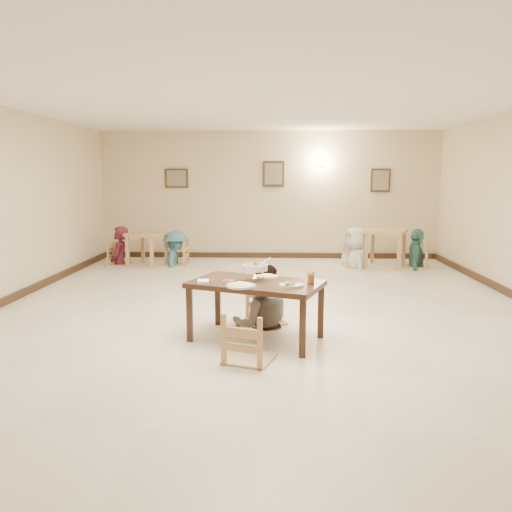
{
  "coord_description": "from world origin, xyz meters",
  "views": [
    {
      "loc": [
        0.14,
        -6.91,
        1.93
      ],
      "look_at": [
        -0.1,
        -0.59,
        0.93
      ],
      "focal_mm": 35.0,
      "sensor_mm": 36.0,
      "label": 1
    }
  ],
  "objects_px": {
    "curry_warmer": "(255,268)",
    "bg_diner_c": "(356,227)",
    "bg_table_left": "(147,239)",
    "bg_table_right": "(386,236)",
    "main_table": "(256,288)",
    "bg_chair_ll": "(119,244)",
    "chair_far": "(266,286)",
    "bg_chair_rl": "(355,246)",
    "chair_near": "(249,314)",
    "drink_glass": "(311,278)",
    "bg_diner_d": "(418,229)",
    "bg_diner_b": "(176,231)",
    "main_diner": "(262,264)",
    "bg_diner_a": "(118,226)",
    "bg_chair_lr": "(176,242)",
    "bg_chair_rr": "(417,244)"
  },
  "relations": [
    {
      "from": "chair_far",
      "to": "bg_table_left",
      "type": "bearing_deg",
      "value": 102.21
    },
    {
      "from": "chair_far",
      "to": "bg_diner_d",
      "type": "distance_m",
      "value": 5.31
    },
    {
      "from": "bg_chair_lr",
      "to": "bg_chair_rr",
      "type": "relative_size",
      "value": 1.02
    },
    {
      "from": "bg_chair_rr",
      "to": "bg_diner_b",
      "type": "relative_size",
      "value": 0.66
    },
    {
      "from": "main_table",
      "to": "bg_chair_ll",
      "type": "bearing_deg",
      "value": 143.16
    },
    {
      "from": "chair_near",
      "to": "bg_chair_ll",
      "type": "bearing_deg",
      "value": -42.62
    },
    {
      "from": "drink_glass",
      "to": "bg_diner_b",
      "type": "xyz_separation_m",
      "value": [
        -2.6,
        5.16,
        -0.02
      ]
    },
    {
      "from": "curry_warmer",
      "to": "bg_diner_c",
      "type": "bearing_deg",
      "value": 68.21
    },
    {
      "from": "main_diner",
      "to": "bg_diner_d",
      "type": "distance_m",
      "value": 5.42
    },
    {
      "from": "main_diner",
      "to": "bg_table_right",
      "type": "bearing_deg",
      "value": -127.94
    },
    {
      "from": "bg_table_left",
      "to": "bg_chair_rl",
      "type": "relative_size",
      "value": 1.0
    },
    {
      "from": "main_diner",
      "to": "bg_table_right",
      "type": "distance_m",
      "value": 5.1
    },
    {
      "from": "chair_far",
      "to": "main_diner",
      "type": "distance_m",
      "value": 0.35
    },
    {
      "from": "main_table",
      "to": "bg_chair_lr",
      "type": "relative_size",
      "value": 1.67
    },
    {
      "from": "chair_far",
      "to": "drink_glass",
      "type": "height_order",
      "value": "chair_far"
    },
    {
      "from": "bg_table_left",
      "to": "bg_diner_c",
      "type": "distance_m",
      "value": 4.55
    },
    {
      "from": "bg_diner_a",
      "to": "curry_warmer",
      "type": "bearing_deg",
      "value": 29.95
    },
    {
      "from": "bg_table_right",
      "to": "bg_chair_lr",
      "type": "relative_size",
      "value": 1.02
    },
    {
      "from": "chair_far",
      "to": "curry_warmer",
      "type": "distance_m",
      "value": 0.78
    },
    {
      "from": "main_diner",
      "to": "bg_diner_b",
      "type": "distance_m",
      "value": 4.88
    },
    {
      "from": "bg_table_left",
      "to": "bg_chair_rr",
      "type": "xyz_separation_m",
      "value": [
        5.85,
        -0.02,
        -0.09
      ]
    },
    {
      "from": "main_table",
      "to": "chair_far",
      "type": "height_order",
      "value": "chair_far"
    },
    {
      "from": "chair_far",
      "to": "bg_chair_ll",
      "type": "xyz_separation_m",
      "value": [
        -3.32,
        4.3,
        -0.03
      ]
    },
    {
      "from": "chair_far",
      "to": "bg_diner_c",
      "type": "height_order",
      "value": "bg_diner_c"
    },
    {
      "from": "bg_chair_ll",
      "to": "bg_diner_d",
      "type": "height_order",
      "value": "bg_diner_d"
    },
    {
      "from": "drink_glass",
      "to": "bg_diner_a",
      "type": "xyz_separation_m",
      "value": [
        -3.85,
        5.14,
        0.07
      ]
    },
    {
      "from": "main_diner",
      "to": "bg_diner_b",
      "type": "xyz_separation_m",
      "value": [
        -2.01,
        4.45,
        -0.05
      ]
    },
    {
      "from": "bg_diner_a",
      "to": "bg_chair_rl",
      "type": "bearing_deg",
      "value": 86.64
    },
    {
      "from": "main_table",
      "to": "curry_warmer",
      "type": "relative_size",
      "value": 5.02
    },
    {
      "from": "chair_near",
      "to": "bg_chair_rl",
      "type": "xyz_separation_m",
      "value": [
        2.0,
        5.66,
        -0.06
      ]
    },
    {
      "from": "chair_far",
      "to": "main_diner",
      "type": "bearing_deg",
      "value": -130.43
    },
    {
      "from": "curry_warmer",
      "to": "chair_far",
      "type": "bearing_deg",
      "value": 80.08
    },
    {
      "from": "bg_chair_ll",
      "to": "bg_diner_b",
      "type": "relative_size",
      "value": 0.61
    },
    {
      "from": "chair_near",
      "to": "drink_glass",
      "type": "height_order",
      "value": "chair_near"
    },
    {
      "from": "bg_diner_c",
      "to": "chair_far",
      "type": "bearing_deg",
      "value": -36.47
    },
    {
      "from": "bg_chair_rl",
      "to": "main_table",
      "type": "bearing_deg",
      "value": 153.85
    },
    {
      "from": "chair_near",
      "to": "bg_diner_a",
      "type": "distance_m",
      "value": 6.55
    },
    {
      "from": "bg_table_left",
      "to": "bg_table_right",
      "type": "bearing_deg",
      "value": 0.28
    },
    {
      "from": "bg_table_left",
      "to": "bg_chair_ll",
      "type": "height_order",
      "value": "bg_chair_ll"
    },
    {
      "from": "bg_chair_ll",
      "to": "bg_chair_rl",
      "type": "height_order",
      "value": "bg_chair_ll"
    },
    {
      "from": "bg_table_right",
      "to": "bg_diner_b",
      "type": "bearing_deg",
      "value": 179.55
    },
    {
      "from": "chair_far",
      "to": "bg_chair_rl",
      "type": "bearing_deg",
      "value": 46.44
    },
    {
      "from": "bg_table_left",
      "to": "bg_table_right",
      "type": "xyz_separation_m",
      "value": [
        5.2,
        0.03,
        0.08
      ]
    },
    {
      "from": "main_table",
      "to": "curry_warmer",
      "type": "height_order",
      "value": "curry_warmer"
    },
    {
      "from": "main_table",
      "to": "chair_near",
      "type": "distance_m",
      "value": 0.71
    },
    {
      "from": "main_table",
      "to": "chair_near",
      "type": "height_order",
      "value": "chair_near"
    },
    {
      "from": "chair_far",
      "to": "bg_diner_a",
      "type": "bearing_deg",
      "value": 107.61
    },
    {
      "from": "main_table",
      "to": "bg_chair_ll",
      "type": "height_order",
      "value": "bg_chair_ll"
    },
    {
      "from": "bg_chair_lr",
      "to": "bg_chair_rl",
      "type": "xyz_separation_m",
      "value": [
        3.91,
        -0.07,
        -0.06
      ]
    },
    {
      "from": "bg_table_left",
      "to": "chair_near",
      "type": "bearing_deg",
      "value": -65.87
    }
  ]
}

